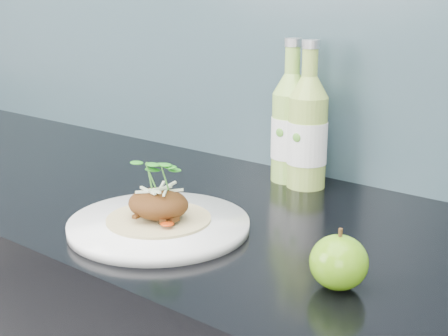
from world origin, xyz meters
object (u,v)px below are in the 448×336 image
(cider_bottle_left, at_px, (291,128))
(cider_bottle_right, at_px, (307,133))
(dinner_plate, at_px, (159,225))
(green_apple, at_px, (339,262))

(cider_bottle_left, distance_m, cider_bottle_right, 0.05)
(dinner_plate, distance_m, cider_bottle_left, 0.36)
(green_apple, height_order, cider_bottle_left, cider_bottle_left)
(green_apple, xyz_separation_m, cider_bottle_right, (-0.25, 0.33, 0.07))
(dinner_plate, relative_size, cider_bottle_right, 1.23)
(green_apple, bearing_deg, cider_bottle_left, 130.81)
(dinner_plate, relative_size, cider_bottle_left, 1.23)
(cider_bottle_left, xyz_separation_m, cider_bottle_right, (0.05, -0.01, 0.00))
(dinner_plate, distance_m, green_apple, 0.31)
(cider_bottle_left, bearing_deg, dinner_plate, -96.95)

